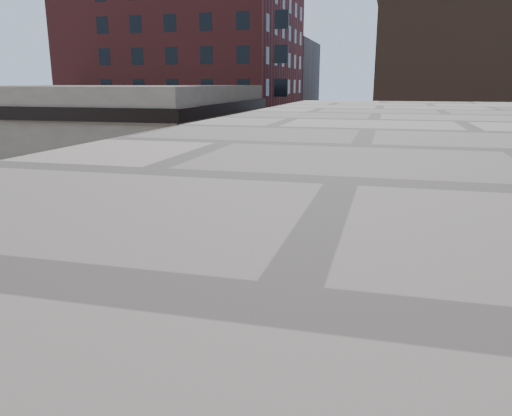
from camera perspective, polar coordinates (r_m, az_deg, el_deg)
The scene contains 31 objects.
ground at distance 26.55m, azimuth -1.37°, elevation -6.19°, with size 140.00×140.00×0.00m, color black.
sidewalk_nw at distance 64.75m, azimuth -13.00°, elevation 5.62°, with size 34.00×54.50×0.15m, color gray.
bank_building at distance 47.22m, azimuth -15.94°, elevation 7.84°, with size 22.00×22.00×9.00m, color #998164.
apartment_block at distance 68.86m, azimuth -7.20°, elevation 16.30°, with size 25.00×25.00×24.00m, color maroon.
commercial_row_ne at distance 46.85m, azimuth 22.57°, elevation 10.34°, with size 14.00×34.00×14.00m, color #4F301F.
filler_nw at distance 88.94m, azimuth -0.16°, elevation 13.31°, with size 20.00×18.00×16.00m, color brown.
filler_ne at distance 82.27m, azimuth 20.09°, elevation 11.02°, with size 16.00×16.00×12.00m, color maroon.
signal_pole_se at distance 18.97m, azimuth 11.54°, elevation -0.19°, with size 5.40×5.27×8.00m.
signal_pole_nw at distance 32.30m, azimuth -8.80°, elevation 5.26°, with size 3.58×3.67×8.00m.
signal_pole_ne at distance 29.68m, azimuth 12.45°, elevation 4.33°, with size 3.67×3.58×8.00m.
tree_ne_near at distance 50.24m, azimuth 15.44°, elevation 7.05°, with size 3.00×3.00×4.85m.
tree_ne_far at distance 58.19m, azimuth 15.41°, elevation 7.95°, with size 3.00×3.00×4.85m.
police_car at distance 27.88m, azimuth 2.35°, elevation -3.62°, with size 2.03×4.99×1.45m, color silver.
pickup at distance 34.09m, azimuth -3.66°, elevation -0.11°, with size 2.85×6.17×1.71m, color silver.
parked_car_wnear at distance 46.03m, azimuth 1.66°, elevation 3.40°, with size 1.59×3.94×1.34m, color black.
parked_car_wfar at distance 56.32m, azimuth 2.07°, elevation 5.42°, with size 1.53×4.40×1.45m, color gray.
parked_car_wdeep at distance 71.43m, azimuth 4.69°, elevation 7.18°, with size 1.91×4.71×1.37m, color black.
parked_car_enear at distance 50.37m, azimuth 11.84°, elevation 4.16°, with size 1.65×4.72×1.56m, color black.
parked_car_efar at distance 62.21m, azimuth 11.41°, elevation 5.91°, with size 1.54×3.83×1.30m, color gray.
pedestrian_a at distance 35.85m, azimuth -15.17°, elevation 0.35°, with size 0.61×0.40×1.68m, color black.
pedestrian_b at distance 35.22m, azimuth -13.80°, elevation 0.12°, with size 0.78×0.60×1.60m, color black.
pedestrian_c at distance 37.00m, azimuth -17.94°, elevation 0.81°, with size 1.16×0.49×1.99m, color #212631.
barrel_road at distance 28.11m, azimuth 2.08°, elevation -3.86°, with size 0.61×0.61×1.09m, color #EE3E0B.
barrel_bank at distance 32.71m, azimuth -5.61°, elevation -1.44°, with size 0.54×0.54×0.96m, color red.
barricade_se_a at distance 18.10m, azimuth 14.85°, elevation -14.88°, with size 1.13×0.56×0.85m, color #F0470B, non-canonical shape.
barricade_se_b at distance 18.12m, azimuth 14.68°, elevation -14.89°, with size 1.09×0.54×0.81m, color red, non-canonical shape.
barricade_se_c at distance 16.66m, azimuth 13.25°, elevation -17.17°, with size 1.35×0.68×1.01m, color orange, non-canonical shape.
barricade_se_d at distance 16.34m, azimuth 18.81°, elevation -18.47°, with size 1.21×0.61×0.91m, color #CF4D09, non-canonical shape.
barricade_se_e at distance 15.14m, azimuth 19.22°, elevation -21.13°, with size 1.35×0.68×1.02m, color orange, non-canonical shape.
barricade_nw_a at distance 35.45m, azimuth -13.38°, elevation -0.28°, with size 1.31×0.65×0.98m, color #F14A0B, non-canonical shape.
barricade_nw_b at distance 37.07m, azimuth -15.17°, elevation 0.12°, with size 1.12×0.56×0.84m, color orange, non-canonical shape.
Camera 1 is at (6.97, -23.91, 9.19)m, focal length 35.00 mm.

